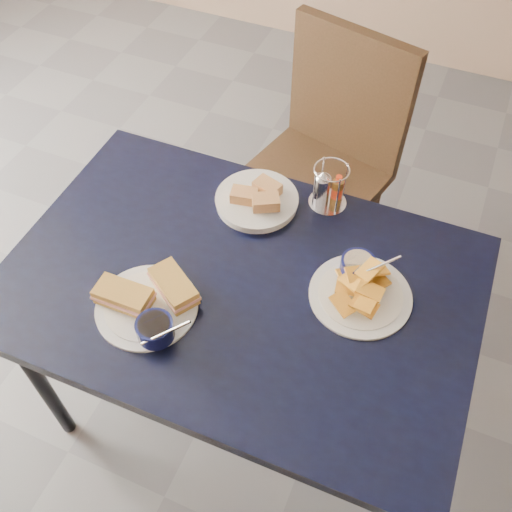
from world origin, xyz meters
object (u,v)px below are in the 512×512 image
at_px(sandwich_plate, 149,303).
at_px(plantain_plate, 360,284).
at_px(bread_basket, 257,200).
at_px(condiment_caddy, 328,188).
at_px(chair_far, 322,147).
at_px(dining_table, 240,295).

relative_size(sandwich_plate, plantain_plate, 1.12).
distance_m(bread_basket, condiment_caddy, 0.20).
bearing_deg(condiment_caddy, chair_far, 108.15).
relative_size(plantain_plate, bread_basket, 1.11).
bearing_deg(condiment_caddy, sandwich_plate, -118.61).
bearing_deg(bread_basket, sandwich_plate, -103.43).
height_order(dining_table, plantain_plate, plantain_plate).
distance_m(sandwich_plate, bread_basket, 0.45).
distance_m(dining_table, condiment_caddy, 0.39).
bearing_deg(sandwich_plate, bread_basket, 76.57).
distance_m(dining_table, chair_far, 0.80).
bearing_deg(dining_table, sandwich_plate, -135.10).
relative_size(sandwich_plate, bread_basket, 1.24).
xyz_separation_m(dining_table, plantain_plate, (0.29, 0.10, 0.09)).
distance_m(dining_table, bread_basket, 0.29).
height_order(dining_table, condiment_caddy, condiment_caddy).
relative_size(dining_table, chair_far, 1.25).
bearing_deg(condiment_caddy, plantain_plate, -55.88).
bearing_deg(chair_far, bread_basket, -94.03).
bearing_deg(sandwich_plate, condiment_caddy, 61.39).
bearing_deg(dining_table, condiment_caddy, 71.78).
distance_m(chair_far, bread_basket, 0.56).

